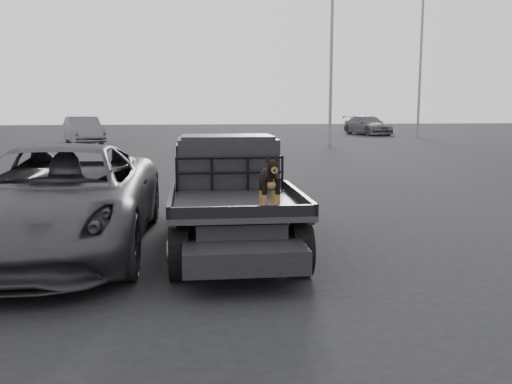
{
  "coord_description": "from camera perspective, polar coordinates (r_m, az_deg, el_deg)",
  "views": [
    {
      "loc": [
        -1.32,
        -7.81,
        2.35
      ],
      "look_at": [
        -0.48,
        -0.66,
        1.23
      ],
      "focal_mm": 40.0,
      "sensor_mm": 36.0,
      "label": 1
    }
  ],
  "objects": [
    {
      "name": "ute_cab",
      "position": [
        10.21,
        -2.92,
        3.22
      ],
      "size": [
        1.72,
        1.3,
        0.88
      ],
      "primitive_type": null,
      "color": "black",
      "rests_on": "flatbed_ute"
    },
    {
      "name": "distant_car_a",
      "position": [
        35.65,
        -16.88,
        5.93
      ],
      "size": [
        3.27,
        5.19,
        1.61
      ],
      "primitive_type": "imported",
      "rotation": [
        0.0,
        0.0,
        0.35
      ],
      "color": "#4F4E53",
      "rests_on": "ground"
    },
    {
      "name": "dog",
      "position": [
        7.79,
        1.35,
        0.98
      ],
      "size": [
        0.32,
        0.6,
        0.74
      ],
      "primitive_type": null,
      "color": "black",
      "rests_on": "flatbed_ute"
    },
    {
      "name": "floodlight_mid",
      "position": [
        33.45,
        7.61,
        16.55
      ],
      "size": [
        1.08,
        0.28,
        12.64
      ],
      "color": "slate",
      "rests_on": "ground"
    },
    {
      "name": "parked_suv",
      "position": [
        9.64,
        -19.09,
        -0.64
      ],
      "size": [
        2.9,
        6.15,
        1.7
      ],
      "primitive_type": "imported",
      "rotation": [
        0.0,
        0.0,
        -0.01
      ],
      "color": "#323237",
      "rests_on": "ground"
    },
    {
      "name": "flatbed_ute",
      "position": [
        9.4,
        -2.49,
        -2.8
      ],
      "size": [
        2.0,
        5.4,
        0.92
      ],
      "primitive_type": null,
      "color": "black",
      "rests_on": "ground"
    },
    {
      "name": "ground",
      "position": [
        8.26,
        2.78,
        -7.74
      ],
      "size": [
        120.0,
        120.0,
        0.0
      ],
      "primitive_type": "plane",
      "color": "black",
      "rests_on": "ground"
    },
    {
      "name": "distant_car_b",
      "position": [
        45.26,
        11.12,
        6.57
      ],
      "size": [
        3.16,
        5.36,
        1.46
      ],
      "primitive_type": "imported",
      "rotation": [
        0.0,
        0.0,
        0.24
      ],
      "color": "#504F55",
      "rests_on": "ground"
    },
    {
      "name": "headache_rack",
      "position": [
        9.48,
        -2.61,
        1.8
      ],
      "size": [
        1.8,
        0.08,
        0.55
      ],
      "primitive_type": null,
      "color": "black",
      "rests_on": "flatbed_ute"
    },
    {
      "name": "floodlight_far",
      "position": [
        42.87,
        16.3,
        16.19
      ],
      "size": [
        1.08,
        0.28,
        15.04
      ],
      "color": "slate",
      "rests_on": "ground"
    }
  ]
}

